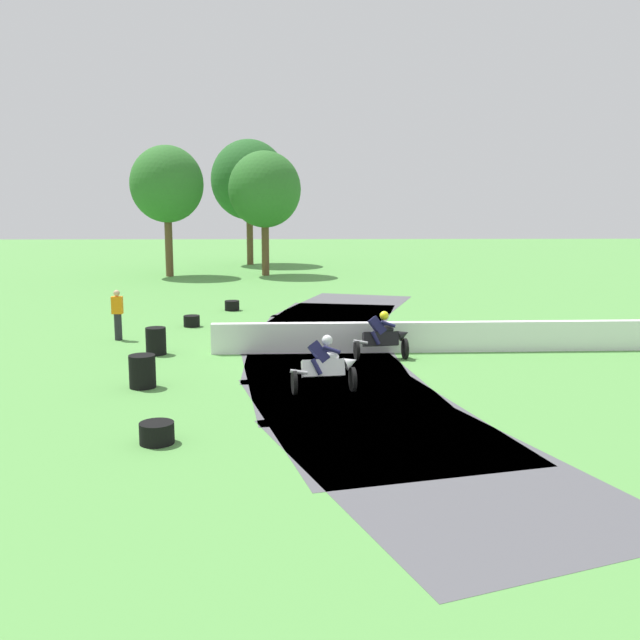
{
  "coord_description": "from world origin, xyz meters",
  "views": [
    {
      "loc": [
        -0.46,
        -21.09,
        4.54
      ],
      "look_at": [
        0.0,
        0.49,
        0.9
      ],
      "focal_mm": 40.76,
      "sensor_mm": 36.0,
      "label": 1
    }
  ],
  "objects_px": {
    "tire_stack_mid_b": "(156,341)",
    "tire_stack_extra_a": "(157,433)",
    "track_marshal": "(118,315)",
    "tire_stack_far": "(142,371)",
    "motorcycle_lead_black": "(383,337)",
    "motorcycle_chase_white": "(326,365)",
    "tire_stack_near": "(232,306)",
    "tire_stack_mid_a": "(192,321)"
  },
  "relations": [
    {
      "from": "tire_stack_mid_b",
      "to": "tire_stack_far",
      "type": "bearing_deg",
      "value": -83.49
    },
    {
      "from": "tire_stack_mid_b",
      "to": "track_marshal",
      "type": "distance_m",
      "value": 2.81
    },
    {
      "from": "tire_stack_far",
      "to": "track_marshal",
      "type": "bearing_deg",
      "value": 109.22
    },
    {
      "from": "tire_stack_mid_b",
      "to": "track_marshal",
      "type": "xyz_separation_m",
      "value": [
        -1.66,
        2.23,
        0.42
      ]
    },
    {
      "from": "motorcycle_chase_white",
      "to": "tire_stack_extra_a",
      "type": "distance_m",
      "value": 4.92
    },
    {
      "from": "tire_stack_near",
      "to": "tire_stack_far",
      "type": "distance_m",
      "value": 12.21
    },
    {
      "from": "motorcycle_lead_black",
      "to": "tire_stack_mid_b",
      "type": "height_order",
      "value": "motorcycle_lead_black"
    },
    {
      "from": "motorcycle_lead_black",
      "to": "tire_stack_extra_a",
      "type": "relative_size",
      "value": 2.57
    },
    {
      "from": "motorcycle_lead_black",
      "to": "tire_stack_near",
      "type": "xyz_separation_m",
      "value": [
        -5.19,
        9.12,
        -0.44
      ]
    },
    {
      "from": "motorcycle_lead_black",
      "to": "track_marshal",
      "type": "height_order",
      "value": "track_marshal"
    },
    {
      "from": "tire_stack_far",
      "to": "tire_stack_mid_a",
      "type": "bearing_deg",
      "value": 90.69
    },
    {
      "from": "motorcycle_lead_black",
      "to": "tire_stack_mid_b",
      "type": "distance_m",
      "value": 6.63
    },
    {
      "from": "motorcycle_lead_black",
      "to": "tire_stack_far",
      "type": "xyz_separation_m",
      "value": [
        -6.16,
        -3.06,
        -0.24
      ]
    },
    {
      "from": "motorcycle_chase_white",
      "to": "tire_stack_mid_a",
      "type": "xyz_separation_m",
      "value": [
        -4.53,
        8.86,
        -0.43
      ]
    },
    {
      "from": "tire_stack_near",
      "to": "tire_stack_extra_a",
      "type": "relative_size",
      "value": 0.91
    },
    {
      "from": "motorcycle_lead_black",
      "to": "tire_stack_extra_a",
      "type": "bearing_deg",
      "value": -125.0
    },
    {
      "from": "motorcycle_lead_black",
      "to": "motorcycle_chase_white",
      "type": "height_order",
      "value": "motorcycle_lead_black"
    },
    {
      "from": "motorcycle_chase_white",
      "to": "tire_stack_mid_b",
      "type": "height_order",
      "value": "motorcycle_chase_white"
    },
    {
      "from": "motorcycle_chase_white",
      "to": "motorcycle_lead_black",
      "type": "bearing_deg",
      "value": 63.69
    },
    {
      "from": "tire_stack_far",
      "to": "tire_stack_extra_a",
      "type": "distance_m",
      "value": 4.25
    },
    {
      "from": "motorcycle_lead_black",
      "to": "tire_stack_extra_a",
      "type": "distance_m",
      "value": 8.73
    },
    {
      "from": "tire_stack_far",
      "to": "tire_stack_near",
      "type": "bearing_deg",
      "value": 85.45
    },
    {
      "from": "tire_stack_near",
      "to": "tire_stack_extra_a",
      "type": "xyz_separation_m",
      "value": [
        0.19,
        -16.26,
        0.0
      ]
    },
    {
      "from": "tire_stack_far",
      "to": "track_marshal",
      "type": "relative_size",
      "value": 0.49
    },
    {
      "from": "tire_stack_far",
      "to": "tire_stack_extra_a",
      "type": "height_order",
      "value": "tire_stack_far"
    },
    {
      "from": "tire_stack_near",
      "to": "tire_stack_mid_b",
      "type": "height_order",
      "value": "tire_stack_mid_b"
    },
    {
      "from": "motorcycle_lead_black",
      "to": "track_marshal",
      "type": "distance_m",
      "value": 8.76
    },
    {
      "from": "tire_stack_mid_b",
      "to": "tire_stack_extra_a",
      "type": "distance_m",
      "value": 8.02
    },
    {
      "from": "tire_stack_near",
      "to": "tire_stack_far",
      "type": "relative_size",
      "value": 0.74
    },
    {
      "from": "tire_stack_mid_b",
      "to": "tire_stack_far",
      "type": "relative_size",
      "value": 1.0
    },
    {
      "from": "tire_stack_mid_a",
      "to": "tire_stack_extra_a",
      "type": "xyz_separation_m",
      "value": [
        1.26,
        -12.51,
        0.0
      ]
    },
    {
      "from": "tire_stack_mid_a",
      "to": "track_marshal",
      "type": "relative_size",
      "value": 0.35
    },
    {
      "from": "tire_stack_mid_b",
      "to": "tire_stack_far",
      "type": "xyz_separation_m",
      "value": [
        0.43,
        -3.77,
        0.0
      ]
    },
    {
      "from": "motorcycle_chase_white",
      "to": "tire_stack_mid_a",
      "type": "distance_m",
      "value": 9.96
    },
    {
      "from": "tire_stack_mid_b",
      "to": "tire_stack_far",
      "type": "distance_m",
      "value": 3.8
    },
    {
      "from": "track_marshal",
      "to": "tire_stack_far",
      "type": "bearing_deg",
      "value": -70.78
    },
    {
      "from": "tire_stack_near",
      "to": "track_marshal",
      "type": "relative_size",
      "value": 0.37
    },
    {
      "from": "tire_stack_far",
      "to": "motorcycle_chase_white",
      "type": "bearing_deg",
      "value": -5.59
    },
    {
      "from": "tire_stack_mid_a",
      "to": "track_marshal",
      "type": "xyz_separation_m",
      "value": [
        -1.99,
        -2.43,
        0.62
      ]
    },
    {
      "from": "tire_stack_mid_b",
      "to": "tire_stack_extra_a",
      "type": "relative_size",
      "value": 1.23
    },
    {
      "from": "motorcycle_chase_white",
      "to": "tire_stack_mid_b",
      "type": "xyz_separation_m",
      "value": [
        -4.86,
        4.21,
        -0.23
      ]
    },
    {
      "from": "tire_stack_mid_b",
      "to": "tire_stack_near",
      "type": "bearing_deg",
      "value": 80.55
    }
  ]
}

